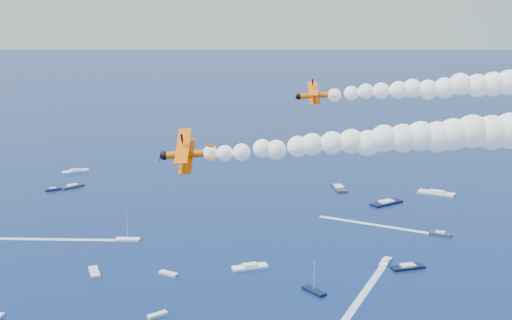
# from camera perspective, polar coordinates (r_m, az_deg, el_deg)

# --- Properties ---
(biplane_lead) EXTENTS (7.67, 8.81, 6.24)m
(biplane_lead) POSITION_cam_1_polar(r_m,az_deg,el_deg) (113.28, 5.12, 5.47)
(biplane_lead) COLOR #F65C05
(biplane_trail) EXTENTS (9.69, 11.74, 9.21)m
(biplane_trail) POSITION_cam_1_polar(r_m,az_deg,el_deg) (100.80, -5.73, 0.50)
(biplane_trail) COLOR #F46205
(smoke_trail_trail) EXTENTS (66.99, 22.44, 11.48)m
(smoke_trail_trail) POSITION_cam_1_polar(r_m,az_deg,el_deg) (101.89, 12.96, 1.82)
(smoke_trail_trail) COLOR white
(spectator_boats) EXTENTS (210.61, 151.11, 0.70)m
(spectator_boats) POSITION_cam_1_polar(r_m,az_deg,el_deg) (219.66, 4.34, -6.10)
(spectator_boats) COLOR white
(spectator_boats) RESTS_ON ground
(boat_wakes) EXTENTS (136.52, 81.03, 0.04)m
(boat_wakes) POSITION_cam_1_polar(r_m,az_deg,el_deg) (205.62, 0.37, -7.55)
(boat_wakes) COLOR white
(boat_wakes) RESTS_ON ground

